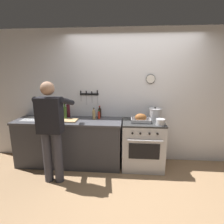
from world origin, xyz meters
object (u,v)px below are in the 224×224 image
stove (143,144)px  bottle_soy_sauce (100,113)px  stock_pot (155,114)px  bottle_wine_red (68,110)px  bottle_olive_oil (65,113)px  bottle_vinegar (94,115)px  cutting_board (67,120)px  person_cook (51,126)px  bottle_hot_sauce (99,115)px  roasting_pan (141,118)px  saucepan (160,122)px  bottle_cooking_oil (61,113)px

stove → bottle_soy_sauce: 1.04m
stock_pot → bottle_wine_red: bearing=177.1°
bottle_olive_oil → bottle_soy_sauce: bottle_olive_oil is taller
bottle_olive_oil → bottle_vinegar: bearing=4.6°
cutting_board → bottle_soy_sauce: bearing=30.3°
bottle_wine_red → bottle_soy_sauce: (0.63, 0.03, -0.04)m
bottle_olive_oil → bottle_vinegar: bottle_olive_oil is taller
stove → person_cook: 1.69m
person_cook → bottle_hot_sauce: person_cook is taller
bottle_olive_oil → person_cook: bearing=-91.3°
roasting_pan → cutting_board: roasting_pan is taller
saucepan → bottle_vinegar: size_ratio=0.70×
cutting_board → bottle_vinegar: bottle_vinegar is taller
stove → roasting_pan: bearing=-151.4°
bottle_wine_red → bottle_soy_sauce: bearing=3.1°
stove → roasting_pan: size_ratio=2.56×
bottle_hot_sauce → bottle_wine_red: bearing=173.4°
stove → bottle_wine_red: (-1.49, 0.22, 0.59)m
roasting_pan → saucepan: bearing=-27.4°
stock_pot → saucepan: bearing=-81.5°
bottle_hot_sauce → bottle_cooking_oil: bearing=178.3°
cutting_board → bottle_olive_oil: bearing=124.2°
person_cook → bottle_cooking_oil: size_ratio=7.00×
bottle_vinegar → bottle_cooking_oil: bearing=173.0°
person_cook → bottle_hot_sauce: size_ratio=10.01×
bottle_cooking_oil → person_cook: bearing=-81.8°
saucepan → bottle_olive_oil: 1.78m
saucepan → stock_pot: bearing=98.5°
saucepan → cutting_board: (-1.68, 0.12, -0.04)m
cutting_board → bottle_wine_red: 0.33m
bottle_olive_oil → bottle_cooking_oil: size_ratio=1.30×
stock_pot → bottle_hot_sauce: stock_pot is taller
cutting_board → bottle_soy_sauce: 0.66m
person_cook → bottle_wine_red: bearing=0.8°
stove → bottle_soy_sauce: size_ratio=3.91×
roasting_pan → bottle_soy_sauce: bottle_soy_sauce is taller
stock_pot → bottle_soy_sauce: 1.08m
person_cook → cutting_board: size_ratio=4.61×
cutting_board → bottle_olive_oil: (-0.08, 0.11, 0.12)m
saucepan → bottle_cooking_oil: bottle_cooking_oil is taller
roasting_pan → bottle_wine_red: 1.45m
bottle_soy_sauce → stock_pot: bearing=-6.4°
stock_pot → stove: bearing=-149.5°
bottle_wine_red → bottle_soy_sauce: 0.64m
cutting_board → bottle_hot_sauce: (0.56, 0.22, 0.06)m
saucepan → bottle_wine_red: bottle_wine_red is taller
cutting_board → bottle_cooking_oil: 0.33m
roasting_pan → saucepan: (0.32, -0.17, -0.01)m
roasting_pan → bottle_soy_sauce: (-0.80, 0.28, 0.03)m
saucepan → bottle_hot_sauce: size_ratio=0.95×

